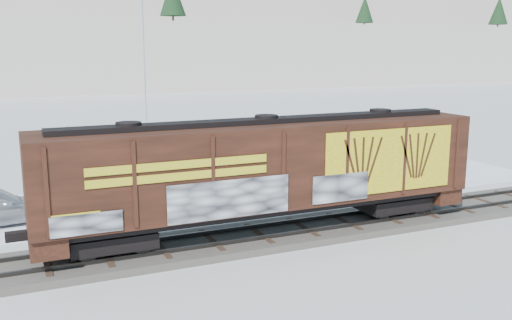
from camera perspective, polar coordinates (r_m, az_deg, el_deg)
name	(u,v)px	position (r m, az deg, el deg)	size (l,w,h in m)	color
ground	(259,240)	(23.05, 0.30, -8.01)	(500.00, 500.00, 0.00)	white
rail_track	(259,237)	(23.00, 0.30, -7.66)	(50.00, 3.40, 0.43)	#59544C
parking_strip	(200,196)	(29.76, -5.61, -3.60)	(40.00, 8.00, 0.03)	white
hillside	(36,21)	(160.06, -21.13, 12.87)	(360.00, 110.00, 93.00)	white
hopper_railcar	(266,168)	(22.38, 1.04, -0.82)	(17.71, 3.06, 4.48)	black
flagpole	(147,89)	(36.48, -10.89, 6.99)	(2.30, 0.90, 13.28)	silver
car_white	(311,179)	(30.46, 5.56, -1.90)	(1.45, 4.15, 1.37)	silver
car_dark	(249,183)	(29.23, -0.72, -2.34)	(2.00, 4.92, 1.43)	#202429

